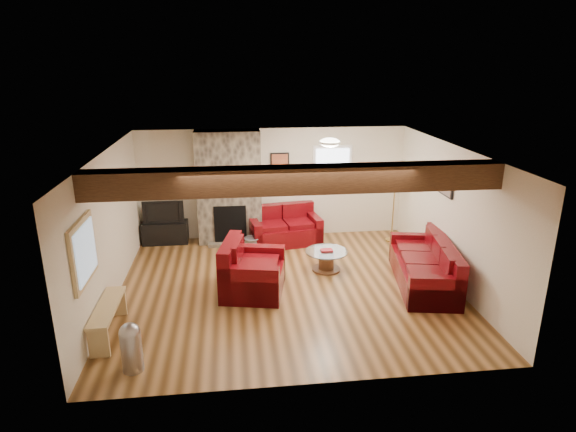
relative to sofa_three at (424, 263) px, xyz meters
name	(u,v)px	position (x,y,z in m)	size (l,w,h in m)	color
room	(287,222)	(-2.48, 0.15, 0.83)	(8.00, 8.00, 8.00)	#573717
oak_beam	(298,180)	(-2.48, -1.10, 1.89)	(6.00, 0.36, 0.38)	black
chimney_breast	(229,189)	(-3.48, 2.64, 0.80)	(1.40, 0.67, 2.50)	#3A342C
back_window	(332,169)	(-1.13, 2.86, 1.13)	(0.90, 0.08, 1.10)	white
hatch_window	(84,252)	(-5.44, -1.35, 1.03)	(0.08, 1.00, 0.90)	tan
ceiling_dome	(330,144)	(-1.58, 1.05, 2.02)	(0.40, 0.40, 0.18)	white
artwork_back	(280,164)	(-2.33, 2.86, 1.28)	(0.42, 0.06, 0.52)	black
artwork_right	(446,185)	(0.48, 0.45, 1.33)	(0.06, 0.55, 0.42)	black
sofa_three	(424,263)	(0.00, 0.00, 0.00)	(2.18, 0.91, 0.84)	#4C050B
loveseat	(284,225)	(-2.28, 2.38, -0.01)	(1.55, 0.89, 0.82)	#4C050B
armchair_red	(253,267)	(-3.10, 0.05, 0.05)	(1.17, 1.02, 0.94)	#4C050B
coffee_table	(326,260)	(-1.64, 0.81, -0.22)	(0.82, 0.82, 0.43)	#492E17
tv_cabinet	(166,232)	(-4.93, 2.68, -0.17)	(0.99, 0.40, 0.50)	black
television	(164,211)	(-4.93, 2.68, 0.33)	(0.88, 0.12, 0.51)	black
floor_lamp	(395,186)	(0.15, 2.23, 0.86)	(0.38, 0.38, 1.49)	tan
pine_bench	(109,320)	(-5.31, -1.09, -0.18)	(0.30, 1.27, 0.48)	tan
pedal_bin	(131,347)	(-4.80, -2.03, -0.07)	(0.28, 0.28, 0.70)	#9E9EA2
coal_bucket	(252,245)	(-3.04, 1.93, -0.25)	(0.35, 0.35, 0.33)	gray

